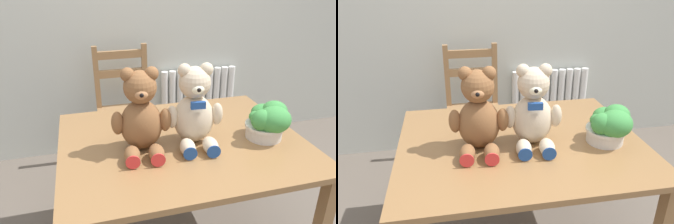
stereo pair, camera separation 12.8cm
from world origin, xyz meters
TOP-DOWN VIEW (x-y plane):
  - radiator at (0.54, 1.70)m, footprint 0.71×0.10m
  - dining_table at (0.00, 0.49)m, footprint 1.24×0.98m
  - wooden_chair_behind at (-0.17, 1.42)m, footprint 0.42×0.44m
  - teddy_bear_left at (-0.22, 0.46)m, footprint 0.29×0.30m
  - teddy_bear_right at (0.05, 0.46)m, footprint 0.29×0.30m
  - potted_plant at (0.43, 0.40)m, footprint 0.22×0.23m

SIDE VIEW (x-z plane):
  - radiator at x=0.54m, z-range -0.03..0.66m
  - wooden_chair_behind at x=-0.17m, z-range -0.01..0.97m
  - dining_table at x=0.00m, z-range 0.26..0.96m
  - potted_plant at x=0.43m, z-range 0.71..0.90m
  - teddy_bear_right at x=0.05m, z-range 0.67..1.08m
  - teddy_bear_left at x=-0.22m, z-range 0.67..1.08m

